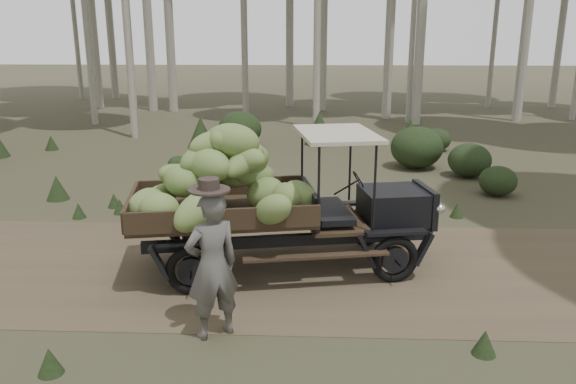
% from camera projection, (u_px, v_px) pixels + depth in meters
% --- Properties ---
extents(ground, '(120.00, 120.00, 0.00)m').
position_uv_depth(ground, '(288.00, 269.00, 8.54)').
color(ground, '#473D2B').
rests_on(ground, ground).
extents(dirt_track, '(70.00, 4.00, 0.01)m').
position_uv_depth(dirt_track, '(288.00, 268.00, 8.54)').
color(dirt_track, brown).
rests_on(dirt_track, ground).
extents(banana_truck, '(4.71, 2.66, 2.30)m').
position_uv_depth(banana_truck, '(250.00, 187.00, 8.08)').
color(banana_truck, black).
rests_on(banana_truck, ground).
extents(farmer, '(0.77, 0.70, 1.92)m').
position_uv_depth(farmer, '(212.00, 264.00, 6.41)').
color(farmer, '#53504C').
rests_on(farmer, ground).
extents(undergrowth, '(23.70, 23.46, 1.27)m').
position_uv_depth(undergrowth, '(171.00, 243.00, 8.14)').
color(undergrowth, '#233319').
rests_on(undergrowth, ground).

